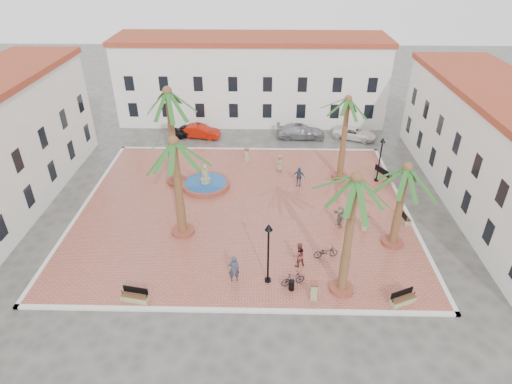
% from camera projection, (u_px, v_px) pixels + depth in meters
% --- Properties ---
extents(ground, '(120.00, 120.00, 0.00)m').
position_uv_depth(ground, '(244.00, 209.00, 34.60)').
color(ground, '#56544F').
rests_on(ground, ground).
extents(plaza, '(26.00, 22.00, 0.15)m').
position_uv_depth(plaza, '(244.00, 208.00, 34.56)').
color(plaza, '#AD5847').
rests_on(plaza, ground).
extents(kerb_n, '(26.30, 0.30, 0.16)m').
position_uv_depth(kerb_n, '(249.00, 149.00, 43.97)').
color(kerb_n, silver).
rests_on(kerb_n, ground).
extents(kerb_s, '(26.30, 0.30, 0.16)m').
position_uv_depth(kerb_s, '(235.00, 310.00, 25.14)').
color(kerb_s, silver).
rests_on(kerb_s, ground).
extents(kerb_e, '(0.30, 22.30, 0.16)m').
position_uv_depth(kerb_e, '(405.00, 210.00, 34.31)').
color(kerb_e, silver).
rests_on(kerb_e, ground).
extents(kerb_w, '(0.30, 22.30, 0.16)m').
position_uv_depth(kerb_w, '(84.00, 206.00, 34.80)').
color(kerb_w, silver).
rests_on(kerb_w, ground).
extents(building_north, '(30.40, 7.40, 9.50)m').
position_uv_depth(building_north, '(251.00, 79.00, 49.24)').
color(building_north, white).
rests_on(building_north, ground).
extents(building_east, '(7.40, 26.40, 9.00)m').
position_uv_depth(building_east, '(498.00, 150.00, 33.59)').
color(building_east, white).
rests_on(building_east, ground).
extents(fountain, '(4.17, 4.17, 2.16)m').
position_uv_depth(fountain, '(206.00, 183.00, 37.23)').
color(fountain, '#9C4433').
rests_on(fountain, plaza).
extents(palm_nw, '(5.58, 5.58, 8.72)m').
position_uv_depth(palm_nw, '(168.00, 102.00, 34.15)').
color(palm_nw, '#9C4433').
rests_on(palm_nw, plaza).
extents(palm_sw, '(5.48, 5.48, 7.71)m').
position_uv_depth(palm_sw, '(175.00, 154.00, 28.30)').
color(palm_sw, '#9C4433').
rests_on(palm_sw, plaza).
extents(palm_s, '(4.88, 4.88, 8.30)m').
position_uv_depth(palm_s, '(355.00, 191.00, 22.84)').
color(palm_s, '#9C4433').
rests_on(palm_s, plaza).
extents(palm_e, '(4.94, 4.94, 6.45)m').
position_uv_depth(palm_e, '(405.00, 178.00, 27.75)').
color(palm_e, '#9C4433').
rests_on(palm_e, plaza).
extents(palm_ne, '(4.83, 4.83, 7.67)m').
position_uv_depth(palm_ne, '(347.00, 109.00, 35.41)').
color(palm_ne, '#9C4433').
rests_on(palm_ne, plaza).
extents(bench_s, '(1.75, 0.82, 0.89)m').
position_uv_depth(bench_s, '(135.00, 297.00, 25.62)').
color(bench_s, '#8F9365').
rests_on(bench_s, plaza).
extents(bench_se, '(1.72, 1.13, 0.88)m').
position_uv_depth(bench_se, '(403.00, 300.00, 25.44)').
color(bench_se, '#8F9365').
rests_on(bench_se, plaza).
extents(bench_e, '(0.81, 1.75, 0.89)m').
position_uv_depth(bench_e, '(403.00, 217.00, 32.87)').
color(bench_e, '#8F9365').
rests_on(bench_e, plaza).
extents(bench_ne, '(1.46, 2.05, 1.05)m').
position_uv_depth(bench_ne, '(383.00, 175.00, 38.51)').
color(bench_ne, '#8F9365').
rests_on(bench_ne, plaza).
extents(lamppost_s, '(0.48, 0.48, 4.45)m').
position_uv_depth(lamppost_s, '(268.00, 243.00, 25.62)').
color(lamppost_s, black).
rests_on(lamppost_s, plaza).
extents(lamppost_e, '(0.45, 0.45, 4.18)m').
position_uv_depth(lamppost_e, '(381.00, 152.00, 36.77)').
color(lamppost_e, black).
rests_on(lamppost_e, plaza).
extents(bollard_se, '(0.47, 0.47, 1.31)m').
position_uv_depth(bollard_se, '(314.00, 291.00, 25.48)').
color(bollard_se, '#8F9365').
rests_on(bollard_se, plaza).
extents(bollard_n, '(0.47, 0.47, 1.32)m').
position_uv_depth(bollard_n, '(247.00, 155.00, 41.09)').
color(bollard_n, '#8F9365').
rests_on(bollard_n, plaza).
extents(bollard_e, '(0.55, 0.55, 1.35)m').
position_uv_depth(bollard_e, '(365.00, 222.00, 31.55)').
color(bollard_e, '#8F9365').
rests_on(bollard_e, plaza).
extents(litter_bin, '(0.36, 0.36, 0.70)m').
position_uv_depth(litter_bin, '(291.00, 285.00, 26.35)').
color(litter_bin, black).
rests_on(litter_bin, plaza).
extents(cyclist_a, '(0.78, 0.59, 1.95)m').
position_uv_depth(cyclist_a, '(234.00, 269.00, 26.72)').
color(cyclist_a, '#31374A').
rests_on(cyclist_a, plaza).
extents(bicycle_a, '(1.79, 0.93, 0.89)m').
position_uv_depth(bicycle_a, '(326.00, 252.00, 28.96)').
color(bicycle_a, black).
rests_on(bicycle_a, plaza).
extents(cyclist_b, '(1.07, 0.97, 1.80)m').
position_uv_depth(cyclist_b, '(299.00, 255.00, 27.98)').
color(cyclist_b, brown).
rests_on(cyclist_b, plaza).
extents(bicycle_b, '(1.63, 0.93, 0.94)m').
position_uv_depth(bicycle_b, '(293.00, 279.00, 26.66)').
color(bicycle_b, black).
rests_on(bicycle_b, plaza).
extents(pedestrian_fountain_a, '(0.91, 0.77, 1.59)m').
position_uv_depth(pedestrian_fountain_a, '(280.00, 163.00, 39.43)').
color(pedestrian_fountain_a, '#96805C').
rests_on(pedestrian_fountain_a, plaza).
extents(pedestrian_fountain_b, '(1.11, 0.67, 1.77)m').
position_uv_depth(pedestrian_fountain_b, '(299.00, 177.00, 37.06)').
color(pedestrian_fountain_b, '#394866').
rests_on(pedestrian_fountain_b, plaza).
extents(pedestrian_north, '(0.69, 1.09, 1.60)m').
position_uv_depth(pedestrian_north, '(169.00, 153.00, 41.33)').
color(pedestrian_north, '#4D4C51').
rests_on(pedestrian_north, plaza).
extents(pedestrian_east, '(0.94, 1.67, 1.71)m').
position_uv_depth(pedestrian_east, '(340.00, 217.00, 31.83)').
color(pedestrian_east, gray).
rests_on(pedestrian_east, plaza).
extents(car_black, '(4.03, 1.94, 1.33)m').
position_uv_depth(car_black, '(191.00, 131.00, 46.58)').
color(car_black, black).
rests_on(car_black, ground).
extents(car_red, '(4.53, 2.24, 1.43)m').
position_uv_depth(car_red, '(200.00, 131.00, 46.36)').
color(car_red, '#B21405').
rests_on(car_red, ground).
extents(car_silver, '(5.21, 2.14, 1.51)m').
position_uv_depth(car_silver, '(301.00, 131.00, 46.28)').
color(car_silver, '#95969D').
rests_on(car_silver, ground).
extents(car_white, '(5.01, 3.59, 1.27)m').
position_uv_depth(car_white, '(354.00, 133.00, 46.16)').
color(car_white, white).
rests_on(car_white, ground).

